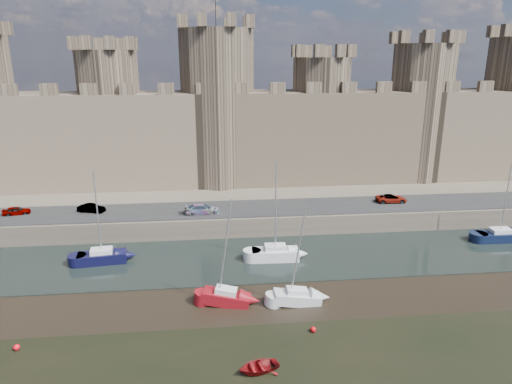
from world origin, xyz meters
TOP-DOWN VIEW (x-y plane):
  - water_channel at (0.00, 24.00)m, footprint 160.00×12.00m
  - quay at (0.00, 60.00)m, footprint 160.00×60.00m
  - road at (0.00, 34.00)m, footprint 160.00×7.00m
  - castle at (-0.64, 48.00)m, footprint 108.50×11.00m
  - car_0 at (-23.81, 34.64)m, footprint 3.43×1.93m
  - car_1 at (-14.67, 34.58)m, footprint 3.63×2.08m
  - car_2 at (-0.60, 32.59)m, footprint 4.52×2.09m
  - car_3 at (24.95, 34.56)m, footprint 4.22×2.07m
  - sailboat_1 at (-11.43, 24.63)m, footprint 5.31×2.58m
  - sailboat_2 at (7.41, 23.41)m, footprint 5.19×2.19m
  - sailboat_3 at (35.45, 25.99)m, footprint 5.56×2.23m
  - sailboat_4 at (1.65, 14.67)m, footprint 4.54×2.46m
  - sailboat_5 at (8.07, 14.13)m, footprint 4.32×1.74m
  - dinghy_4 at (3.55, 5.13)m, footprint 3.64×3.10m
  - buoy_1 at (-14.64, 9.50)m, footprint 0.50×0.50m
  - buoy_3 at (8.54, 9.51)m, footprint 0.48×0.48m

SIDE VIEW (x-z plane):
  - water_channel at x=0.00m, z-range 0.00..0.08m
  - buoy_3 at x=8.54m, z-range 0.00..0.48m
  - buoy_1 at x=-14.64m, z-range 0.00..0.50m
  - dinghy_4 at x=3.55m, z-range 0.00..0.64m
  - sailboat_5 at x=8.07m, z-range -3.95..5.31m
  - sailboat_4 at x=1.65m, z-range -4.29..5.77m
  - sailboat_3 at x=35.45m, z-range -4.09..5.61m
  - sailboat_1 at x=-11.43m, z-range -4.31..5.93m
  - sailboat_2 at x=7.41m, z-range -4.66..6.38m
  - quay at x=0.00m, z-range 0.00..2.50m
  - road at x=0.00m, z-range 2.50..2.60m
  - car_0 at x=-23.81m, z-range 2.50..3.60m
  - car_1 at x=-14.67m, z-range 2.50..3.63m
  - car_3 at x=24.95m, z-range 2.50..3.65m
  - car_2 at x=-0.60m, z-range 2.50..3.78m
  - castle at x=-0.64m, z-range -2.83..26.17m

